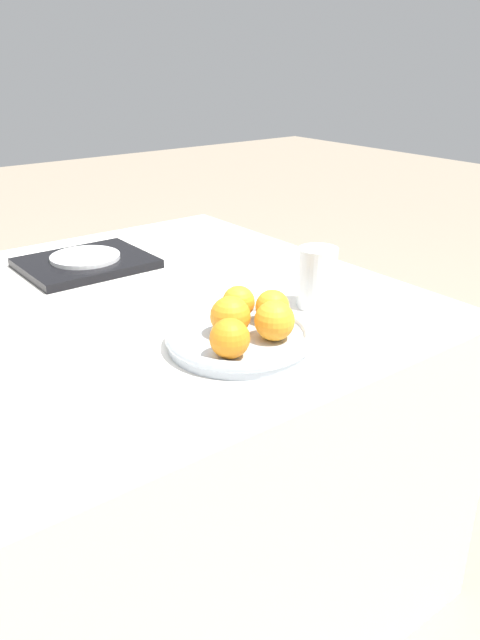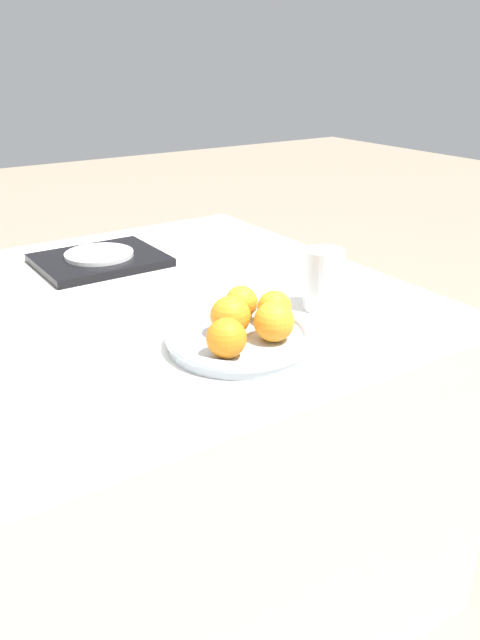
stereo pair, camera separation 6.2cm
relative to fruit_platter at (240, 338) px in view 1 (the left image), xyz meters
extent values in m
plane|color=gray|center=(-0.12, 0.30, -0.72)|extent=(12.00, 12.00, 0.00)
cube|color=silver|center=(-0.12, 0.30, -0.37)|extent=(1.21, 1.04, 0.71)
cylinder|color=#B2BCC6|center=(0.00, 0.00, -0.01)|extent=(0.25, 0.25, 0.02)
torus|color=#B2BCC6|center=(0.00, 0.00, 0.01)|extent=(0.26, 0.26, 0.02)
sphere|color=orange|center=(-0.01, 0.01, 0.04)|extent=(0.07, 0.07, 0.07)
sphere|color=orange|center=(0.04, -0.05, 0.04)|extent=(0.07, 0.07, 0.07)
sphere|color=orange|center=(0.08, 0.01, 0.04)|extent=(0.06, 0.06, 0.06)
sphere|color=orange|center=(0.05, 0.06, 0.04)|extent=(0.06, 0.06, 0.06)
sphere|color=orange|center=(-0.06, -0.06, 0.04)|extent=(0.07, 0.07, 0.07)
cylinder|color=silver|center=(0.23, 0.05, 0.04)|extent=(0.08, 0.08, 0.12)
cube|color=black|center=(-0.03, 0.56, -0.01)|extent=(0.29, 0.24, 0.02)
cylinder|color=white|center=(-0.03, 0.56, 0.01)|extent=(0.16, 0.16, 0.01)
camera|label=1|loc=(-0.60, -0.78, 0.46)|focal=35.00mm
camera|label=2|loc=(-0.55, -0.81, 0.46)|focal=35.00mm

